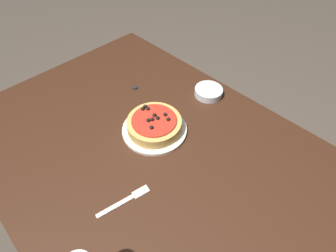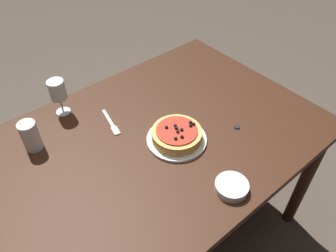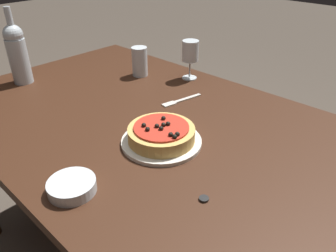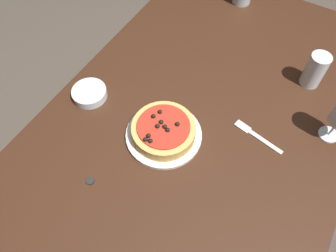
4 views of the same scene
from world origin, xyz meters
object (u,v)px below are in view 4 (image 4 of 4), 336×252
(dinner_plate, at_px, (164,135))
(bottle_cap, at_px, (90,181))
(fork, at_px, (255,135))
(pizza, at_px, (164,130))
(dining_table, at_px, (201,129))
(water_cup, at_px, (315,70))
(side_bowl, at_px, (90,93))

(dinner_plate, distance_m, bottle_cap, 0.27)
(fork, relative_size, bottle_cap, 7.29)
(dinner_plate, height_order, pizza, pizza)
(dining_table, relative_size, dinner_plate, 6.35)
(pizza, bearing_deg, water_cup, -36.05)
(pizza, xyz_separation_m, side_bowl, (0.01, 0.30, -0.02))
(water_cup, bearing_deg, pizza, 143.95)
(pizza, xyz_separation_m, water_cup, (0.46, -0.33, 0.03))
(water_cup, distance_m, fork, 0.32)
(dining_table, xyz_separation_m, pizza, (-0.14, 0.07, 0.12))
(dinner_plate, height_order, fork, dinner_plate)
(dining_table, distance_m, pizza, 0.19)
(water_cup, distance_m, side_bowl, 0.78)
(fork, bearing_deg, bottle_cap, 59.47)
(fork, xyz_separation_m, bottle_cap, (-0.40, 0.36, 0.00))
(dining_table, xyz_separation_m, side_bowl, (-0.13, 0.38, 0.10))
(side_bowl, bearing_deg, bottle_cap, -142.19)
(side_bowl, distance_m, fork, 0.58)
(dining_table, bearing_deg, pizza, 152.00)
(pizza, relative_size, water_cup, 1.59)
(dining_table, bearing_deg, side_bowl, 108.43)
(side_bowl, bearing_deg, dining_table, -71.57)
(pizza, height_order, fork, pizza)
(dinner_plate, bearing_deg, water_cup, -36.05)
(pizza, xyz_separation_m, fork, (0.15, -0.25, -0.03))
(fork, bearing_deg, dinner_plate, 42.43)
(water_cup, relative_size, bottle_cap, 5.31)
(dinner_plate, xyz_separation_m, bottle_cap, (-0.25, 0.11, -0.00))
(water_cup, xyz_separation_m, fork, (-0.31, 0.08, -0.06))
(pizza, distance_m, fork, 0.30)
(side_bowl, bearing_deg, water_cup, -54.93)
(fork, bearing_deg, side_bowl, 25.84)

